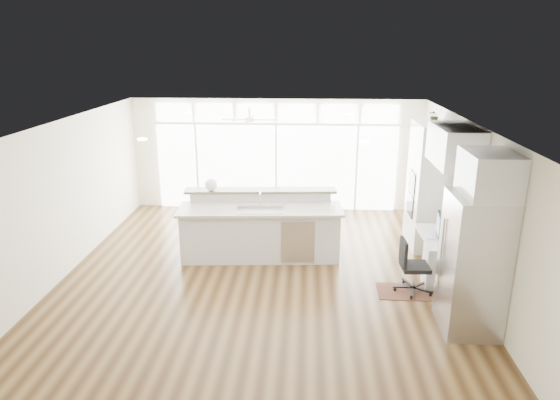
{
  "coord_description": "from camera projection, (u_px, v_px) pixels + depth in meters",
  "views": [
    {
      "loc": [
        0.77,
        -7.88,
        3.96
      ],
      "look_at": [
        0.28,
        0.6,
        1.28
      ],
      "focal_mm": 32.0,
      "sensor_mm": 36.0,
      "label": 1
    }
  ],
  "objects": [
    {
      "name": "oven_cabinet",
      "position": [
        428.0,
        186.0,
        9.9
      ],
      "size": [
        0.64,
        1.2,
        2.5
      ],
      "primitive_type": "cube",
      "color": "silver",
      "rests_on": "floor"
    },
    {
      "name": "kitchen_island",
      "position": [
        260.0,
        227.0,
        9.46
      ],
      "size": [
        3.15,
        1.38,
        1.22
      ],
      "primitive_type": "cube",
      "rotation": [
        0.0,
        0.0,
        0.07
      ],
      "color": "silver",
      "rests_on": "floor"
    },
    {
      "name": "transom_row",
      "position": [
        276.0,
        113.0,
        11.77
      ],
      "size": [
        5.9,
        0.06,
        0.4
      ],
      "primitive_type": "cube",
      "color": "white",
      "rests_on": "wall_back"
    },
    {
      "name": "upper_cabinets",
      "position": [
        455.0,
        146.0,
        8.14
      ],
      "size": [
        0.64,
        1.3,
        0.64
      ],
      "primitive_type": "cube",
      "color": "silver",
      "rests_on": "wall_right"
    },
    {
      "name": "wall_back",
      "position": [
        276.0,
        155.0,
        12.14
      ],
      "size": [
        7.0,
        0.04,
        2.7
      ],
      "primitive_type": "cube",
      "color": "white",
      "rests_on": "floor"
    },
    {
      "name": "wall_front",
      "position": [
        220.0,
        344.0,
        4.52
      ],
      "size": [
        7.0,
        0.04,
        2.7
      ],
      "primitive_type": "cube",
      "color": "white",
      "rests_on": "floor"
    },
    {
      "name": "framed_photos",
      "position": [
        456.0,
        191.0,
        9.0
      ],
      "size": [
        0.06,
        0.22,
        0.8
      ],
      "primitive_type": "cube",
      "color": "black",
      "rests_on": "wall_right"
    },
    {
      "name": "desk_window",
      "position": [
        468.0,
        193.0,
        8.36
      ],
      "size": [
        0.04,
        0.85,
        0.85
      ],
      "primitive_type": "cube",
      "color": "white",
      "rests_on": "wall_right"
    },
    {
      "name": "keyboard",
      "position": [
        428.0,
        236.0,
        8.63
      ],
      "size": [
        0.11,
        0.3,
        0.02
      ],
      "primitive_type": "cube",
      "rotation": [
        0.0,
        0.0,
        0.0
      ],
      "color": "silver",
      "rests_on": "desk_nook"
    },
    {
      "name": "wall_left",
      "position": [
        57.0,
        203.0,
        8.52
      ],
      "size": [
        0.04,
        8.0,
        2.7
      ],
      "primitive_type": "cube",
      "color": "white",
      "rests_on": "floor"
    },
    {
      "name": "fridge_cabinet",
      "position": [
        489.0,
        174.0,
        6.58
      ],
      "size": [
        0.64,
        0.9,
        0.6
      ],
      "primitive_type": "cube",
      "color": "silver",
      "rests_on": "wall_right"
    },
    {
      "name": "fishbowl",
      "position": [
        211.0,
        185.0,
        9.61
      ],
      "size": [
        0.26,
        0.26,
        0.24
      ],
      "primitive_type": "sphere",
      "rotation": [
        0.0,
        0.0,
        0.07
      ],
      "color": "white",
      "rests_on": "kitchen_island"
    },
    {
      "name": "monitor",
      "position": [
        440.0,
        225.0,
        8.56
      ],
      "size": [
        0.16,
        0.51,
        0.42
      ],
      "primitive_type": "cube",
      "rotation": [
        0.0,
        0.0,
        -0.15
      ],
      "color": "black",
      "rests_on": "desk_nook"
    },
    {
      "name": "refrigerator",
      "position": [
        473.0,
        264.0,
        6.98
      ],
      "size": [
        0.76,
        0.9,
        2.0
      ],
      "primitive_type": "cube",
      "color": "#B3B3B8",
      "rests_on": "floor"
    },
    {
      "name": "glass_wall",
      "position": [
        276.0,
        167.0,
        12.17
      ],
      "size": [
        5.8,
        0.06,
        2.08
      ],
      "primitive_type": "cube",
      "color": "white",
      "rests_on": "wall_back"
    },
    {
      "name": "office_chair",
      "position": [
        415.0,
        266.0,
        8.18
      ],
      "size": [
        0.49,
        0.46,
        0.91
      ],
      "primitive_type": "cube",
      "rotation": [
        0.0,
        0.0,
        0.04
      ],
      "color": "black",
      "rests_on": "floor"
    },
    {
      "name": "rug",
      "position": [
        403.0,
        292.0,
        8.29
      ],
      "size": [
        0.84,
        0.61,
        0.01
      ],
      "primitive_type": "cube",
      "rotation": [
        0.0,
        0.0,
        -0.01
      ],
      "color": "#361911",
      "rests_on": "floor"
    },
    {
      "name": "desk_nook",
      "position": [
        441.0,
        257.0,
        8.74
      ],
      "size": [
        0.72,
        1.3,
        0.76
      ],
      "primitive_type": "cube",
      "color": "silver",
      "rests_on": "floor"
    },
    {
      "name": "floor",
      "position": [
        262.0,
        280.0,
        8.74
      ],
      "size": [
        7.0,
        8.0,
        0.02
      ],
      "primitive_type": "cube",
      "color": "#3E2813",
      "rests_on": "ground"
    },
    {
      "name": "recessed_lights",
      "position": [
        261.0,
        125.0,
        8.12
      ],
      "size": [
        3.4,
        3.0,
        0.02
      ],
      "primitive_type": "cube",
      "color": "white",
      "rests_on": "ceiling"
    },
    {
      "name": "ceiling",
      "position": [
        260.0,
        126.0,
        7.92
      ],
      "size": [
        7.0,
        8.0,
        0.02
      ],
      "primitive_type": "cube",
      "color": "white",
      "rests_on": "wall_back"
    },
    {
      "name": "ceiling_fan",
      "position": [
        249.0,
        115.0,
        10.68
      ],
      "size": [
        1.16,
        1.16,
        0.32
      ],
      "primitive_type": "cube",
      "color": "white",
      "rests_on": "ceiling"
    },
    {
      "name": "potted_plant",
      "position": [
        435.0,
        117.0,
        9.49
      ],
      "size": [
        0.27,
        0.29,
        0.21
      ],
      "primitive_type": "imported",
      "rotation": [
        0.0,
        0.0,
        0.08
      ],
      "color": "#2E4F22",
      "rests_on": "oven_cabinet"
    },
    {
      "name": "wall_right",
      "position": [
        474.0,
        210.0,
        8.14
      ],
      "size": [
        0.04,
        8.0,
        2.7
      ],
      "primitive_type": "cube",
      "color": "white",
      "rests_on": "floor"
    }
  ]
}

